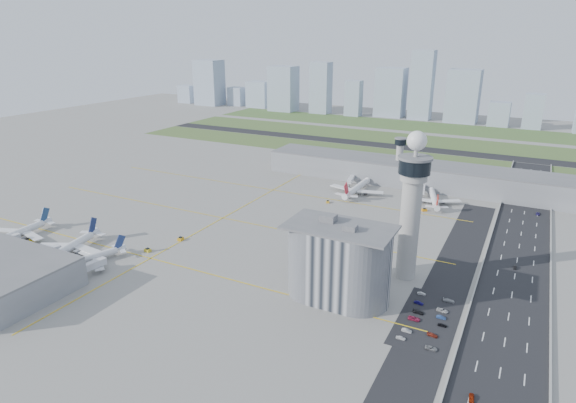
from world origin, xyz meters
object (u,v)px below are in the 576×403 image
at_px(car_lot_4, 419,303).
at_px(car_lot_11, 449,301).
at_px(car_hw_1, 515,267).
at_px(airplane_near_b, 68,243).
at_px(airplane_near_c, 88,254).
at_px(airplane_far_a, 357,184).
at_px(car_lot_10, 442,310).
at_px(tug_3, 181,238).
at_px(tug_5, 424,210).
at_px(car_lot_0, 401,338).
at_px(control_tower, 412,201).
at_px(tug_2, 148,250).
at_px(admin_building, 338,263).
at_px(airplane_far_b, 434,195).
at_px(car_lot_1, 407,331).
at_px(tug_1, 92,261).
at_px(jet_bridge_near_1, 31,260).
at_px(car_lot_2, 414,319).
at_px(car_lot_8, 442,325).
at_px(jet_bridge_far_0, 353,179).
at_px(secondary_tower, 399,156).
at_px(car_lot_6, 431,348).
at_px(car_lot_7, 432,335).
at_px(car_lot_3, 418,312).
at_px(car_hw_4, 517,184).
at_px(airplane_near_a, 17,229).
at_px(jet_bridge_near_2, 77,274).
at_px(car_lot_9, 441,317).
at_px(car_hw_2, 538,214).
at_px(tug_0, 33,240).
at_px(jet_bridge_far_1, 423,188).
at_px(tug_4, 328,202).
at_px(car_lot_5, 421,294).

bearing_deg(car_lot_4, car_lot_11, -48.34).
bearing_deg(car_hw_1, airplane_near_b, -158.18).
distance_m(airplane_near_c, airplane_far_a, 173.92).
height_order(airplane_near_b, car_lot_10, airplane_near_b).
relative_size(tug_3, tug_5, 1.03).
bearing_deg(airplane_near_b, car_lot_0, 81.06).
distance_m(control_tower, tug_3, 119.08).
bearing_deg(tug_2, admin_building, -81.08).
bearing_deg(airplane_far_b, tug_3, 122.28).
bearing_deg(car_lot_4, tug_3, 94.31).
bearing_deg(car_lot_1, car_lot_10, -24.01).
bearing_deg(tug_1, airplane_near_b, -111.56).
bearing_deg(jet_bridge_near_1, airplane_far_a, -19.33).
relative_size(tug_2, car_lot_10, 0.72).
distance_m(car_lot_2, car_lot_8, 10.11).
relative_size(airplane_near_b, car_lot_2, 9.25).
relative_size(jet_bridge_far_0, tug_1, 3.92).
xyz_separation_m(secondary_tower, airplane_far_a, (-16.93, -40.02, -12.64)).
bearing_deg(admin_building, airplane_near_c, -167.41).
bearing_deg(airplane_far_b, car_lot_1, 171.33).
bearing_deg(car_lot_6, car_lot_7, 8.21).
bearing_deg(car_lot_8, airplane_near_c, 98.05).
bearing_deg(car_lot_3, airplane_far_b, 11.34).
height_order(control_tower, car_hw_1, control_tower).
xyz_separation_m(tug_5, car_lot_8, (32.79, -119.77, -0.35)).
xyz_separation_m(car_lot_0, car_hw_4, (24.98, 218.91, 0.02)).
bearing_deg(tug_3, car_lot_8, 162.09).
xyz_separation_m(airplane_near_a, car_lot_10, (209.39, 29.84, -5.01)).
bearing_deg(airplane_near_b, jet_bridge_near_2, 45.30).
relative_size(airplane_far_b, car_lot_9, 11.19).
relative_size(airplane_far_a, jet_bridge_far_0, 3.14).
relative_size(airplane_far_a, car_hw_2, 9.85).
distance_m(tug_0, car_lot_3, 193.04).
bearing_deg(airplane_near_b, tug_2, 110.43).
bearing_deg(admin_building, airplane_far_b, 85.26).
xyz_separation_m(jet_bridge_far_1, tug_1, (-112.82, -177.90, -1.81)).
height_order(tug_0, car_lot_7, tug_0).
height_order(tug_2, tug_4, tug_2).
bearing_deg(secondary_tower, car_hw_1, -52.88).
distance_m(car_lot_6, car_lot_9, 20.81).
relative_size(control_tower, airplane_far_a, 1.47).
bearing_deg(car_lot_5, airplane_far_a, 26.19).
height_order(car_lot_3, car_lot_6, car_lot_3).
distance_m(admin_building, jet_bridge_far_1, 154.50).
relative_size(jet_bridge_near_1, car_lot_2, 3.09).
relative_size(secondary_tower, admin_building, 0.76).
distance_m(secondary_tower, car_lot_4, 171.84).
bearing_deg(car_lot_4, jet_bridge_far_1, 19.17).
distance_m(car_lot_6, car_lot_10, 25.82).
height_order(car_lot_7, car_hw_1, car_hw_1).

